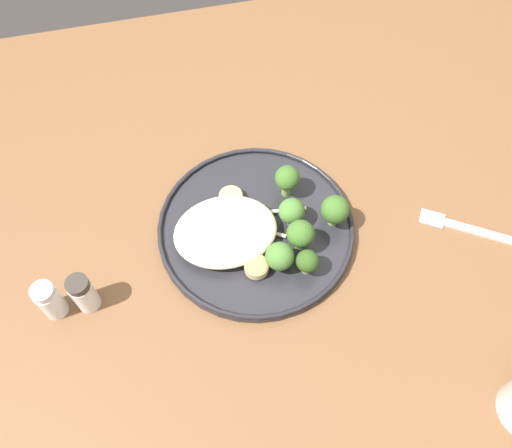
# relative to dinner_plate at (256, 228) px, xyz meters

# --- Properties ---
(ground) EXTENTS (6.00, 6.00, 0.00)m
(ground) POSITION_rel_dinner_plate_xyz_m (0.04, 0.02, -0.75)
(ground) COLOR #2D2B28
(wooden_dining_table) EXTENTS (1.40, 1.00, 0.74)m
(wooden_dining_table) POSITION_rel_dinner_plate_xyz_m (0.04, 0.02, -0.09)
(wooden_dining_table) COLOR brown
(wooden_dining_table) RESTS_ON ground
(dinner_plate) EXTENTS (0.29, 0.29, 0.02)m
(dinner_plate) POSITION_rel_dinner_plate_xyz_m (0.00, 0.00, 0.00)
(dinner_plate) COLOR #232328
(dinner_plate) RESTS_ON wooden_dining_table
(noodle_bed) EXTENTS (0.15, 0.12, 0.04)m
(noodle_bed) POSITION_rel_dinner_plate_xyz_m (-0.05, -0.01, 0.02)
(noodle_bed) COLOR beige
(noodle_bed) RESTS_ON dinner_plate
(seared_scallop_tilted_round) EXTENTS (0.04, 0.04, 0.01)m
(seared_scallop_tilted_round) POSITION_rel_dinner_plate_xyz_m (-0.03, 0.06, 0.01)
(seared_scallop_tilted_round) COLOR beige
(seared_scallop_tilted_round) RESTS_ON dinner_plate
(seared_scallop_front_small) EXTENTS (0.03, 0.03, 0.02)m
(seared_scallop_front_small) POSITION_rel_dinner_plate_xyz_m (-0.02, -0.07, 0.01)
(seared_scallop_front_small) COLOR #DBB77A
(seared_scallop_front_small) RESTS_ON dinner_plate
(seared_scallop_right_edge) EXTENTS (0.03, 0.03, 0.01)m
(seared_scallop_right_edge) POSITION_rel_dinner_plate_xyz_m (-0.04, -0.00, 0.01)
(seared_scallop_right_edge) COLOR beige
(seared_scallop_right_edge) RESTS_ON dinner_plate
(seared_scallop_tiny_bay) EXTENTS (0.03, 0.03, 0.01)m
(seared_scallop_tiny_bay) POSITION_rel_dinner_plate_xyz_m (0.01, -0.02, 0.01)
(seared_scallop_tiny_bay) COLOR beige
(seared_scallop_tiny_bay) RESTS_ON dinner_plate
(seared_scallop_on_noodles) EXTENTS (0.03, 0.03, 0.01)m
(seared_scallop_on_noodles) POSITION_rel_dinner_plate_xyz_m (-0.05, -0.02, 0.01)
(seared_scallop_on_noodles) COLOR #DBB77A
(seared_scallop_on_noodles) RESTS_ON dinner_plate
(seared_scallop_large_seared) EXTENTS (0.03, 0.03, 0.02)m
(seared_scallop_large_seared) POSITION_rel_dinner_plate_xyz_m (-0.06, 0.02, 0.01)
(seared_scallop_large_seared) COLOR beige
(seared_scallop_large_seared) RESTS_ON dinner_plate
(broccoli_floret_tall_stalk) EXTENTS (0.04, 0.04, 0.06)m
(broccoli_floret_tall_stalk) POSITION_rel_dinner_plate_xyz_m (0.05, -0.05, 0.04)
(broccoli_floret_tall_stalk) COLOR #7A994C
(broccoli_floret_tall_stalk) RESTS_ON dinner_plate
(broccoli_floret_beside_noodles) EXTENTS (0.04, 0.04, 0.06)m
(broccoli_floret_beside_noodles) POSITION_rel_dinner_plate_xyz_m (0.06, 0.05, 0.04)
(broccoli_floret_beside_noodles) COLOR #7A994C
(broccoli_floret_beside_noodles) RESTS_ON dinner_plate
(broccoli_floret_left_leaning) EXTENTS (0.04, 0.04, 0.05)m
(broccoli_floret_left_leaning) POSITION_rel_dinner_plate_xyz_m (0.02, -0.07, 0.03)
(broccoli_floret_left_leaning) COLOR #7A994C
(broccoli_floret_left_leaning) RESTS_ON dinner_plate
(broccoli_floret_near_rim) EXTENTS (0.04, 0.04, 0.05)m
(broccoli_floret_near_rim) POSITION_rel_dinner_plate_xyz_m (0.05, -0.00, 0.03)
(broccoli_floret_near_rim) COLOR #89A356
(broccoli_floret_near_rim) RESTS_ON dinner_plate
(broccoli_floret_rear_charred) EXTENTS (0.03, 0.03, 0.05)m
(broccoli_floret_rear_charred) POSITION_rel_dinner_plate_xyz_m (0.05, -0.09, 0.03)
(broccoli_floret_rear_charred) COLOR #89A356
(broccoli_floret_rear_charred) RESTS_ON dinner_plate
(broccoli_floret_split_head) EXTENTS (0.04, 0.04, 0.06)m
(broccoli_floret_split_head) POSITION_rel_dinner_plate_xyz_m (0.11, -0.02, 0.04)
(broccoli_floret_split_head) COLOR #7A994C
(broccoli_floret_split_head) RESTS_ON dinner_plate
(onion_sliver_curled_piece) EXTENTS (0.05, 0.03, 0.00)m
(onion_sliver_curled_piece) POSITION_rel_dinner_plate_xyz_m (0.01, -0.01, 0.01)
(onion_sliver_curled_piece) COLOR silver
(onion_sliver_curled_piece) RESTS_ON dinner_plate
(onion_sliver_pale_crescent) EXTENTS (0.06, 0.01, 0.00)m
(onion_sliver_pale_crescent) POSITION_rel_dinner_plate_xyz_m (0.05, 0.01, 0.01)
(onion_sliver_pale_crescent) COLOR silver
(onion_sliver_pale_crescent) RESTS_ON dinner_plate
(onion_sliver_long_sliver) EXTENTS (0.02, 0.06, 0.00)m
(onion_sliver_long_sliver) POSITION_rel_dinner_plate_xyz_m (0.05, -0.02, 0.01)
(onion_sliver_long_sliver) COLOR silver
(onion_sliver_long_sliver) RESTS_ON dinner_plate
(dinner_fork) EXTENTS (0.17, 0.11, 0.00)m
(dinner_fork) POSITION_rel_dinner_plate_xyz_m (0.32, -0.08, -0.01)
(dinner_fork) COLOR silver
(dinner_fork) RESTS_ON wooden_dining_table
(salt_shaker) EXTENTS (0.03, 0.03, 0.07)m
(salt_shaker) POSITION_rel_dinner_plate_xyz_m (-0.29, -0.06, 0.02)
(salt_shaker) COLOR white
(salt_shaker) RESTS_ON wooden_dining_table
(pepper_shaker) EXTENTS (0.03, 0.03, 0.07)m
(pepper_shaker) POSITION_rel_dinner_plate_xyz_m (-0.25, -0.06, 0.02)
(pepper_shaker) COLOR white
(pepper_shaker) RESTS_ON wooden_dining_table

